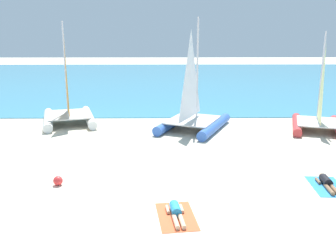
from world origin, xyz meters
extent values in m
plane|color=beige|center=(0.00, 10.00, 0.00)|extent=(120.00, 120.00, 0.00)
cube|color=teal|center=(0.00, 32.31, 0.03)|extent=(120.00, 40.00, 0.05)
cylinder|color=blue|center=(0.38, 10.13, 0.27)|extent=(2.42, 4.58, 0.54)
cylinder|color=blue|center=(2.67, 9.12, 0.27)|extent=(2.42, 4.58, 0.54)
cube|color=silver|center=(1.43, 9.42, 0.58)|extent=(3.51, 3.80, 0.07)
cylinder|color=silver|center=(1.71, 10.04, 3.38)|extent=(0.11, 0.11, 5.67)
pyramid|color=white|center=(1.25, 9.02, 3.21)|extent=(1.07, 2.31, 4.76)
cylinder|color=white|center=(-7.18, 10.84, 0.26)|extent=(1.80, 4.60, 0.53)
cylinder|color=white|center=(-4.85, 11.52, 0.26)|extent=(1.80, 4.60, 0.53)
cube|color=silver|center=(-5.95, 10.97, 0.56)|extent=(3.16, 3.52, 0.07)
cylinder|color=silver|center=(-6.14, 11.60, 3.29)|extent=(0.11, 0.11, 5.51)
pyramid|color=orange|center=(-5.83, 10.55, 3.12)|extent=(0.74, 2.35, 4.63)
cylinder|color=#CC3838|center=(7.47, 9.63, 0.24)|extent=(1.76, 4.12, 0.48)
cube|color=silver|center=(8.45, 9.10, 0.51)|extent=(2.92, 3.23, 0.06)
cylinder|color=silver|center=(8.64, 9.67, 2.97)|extent=(0.10, 0.10, 4.98)
pyramid|color=#EAEA99|center=(8.33, 8.74, 2.82)|extent=(0.74, 2.10, 4.18)
cube|color=#EA5933|center=(0.18, -0.90, 0.01)|extent=(1.33, 2.02, 0.01)
cylinder|color=#268CCC|center=(0.16, -0.71, 0.16)|extent=(0.37, 0.65, 0.30)
sphere|color=#D8AD84|center=(0.11, -0.30, 0.16)|extent=(0.22, 0.22, 0.22)
cylinder|color=#D8AD84|center=(0.15, -1.36, 0.08)|extent=(0.24, 0.79, 0.14)
cylinder|color=#D8AD84|center=(0.33, -1.34, 0.08)|extent=(0.24, 0.79, 0.14)
cylinder|color=#D8AD84|center=(-0.08, -0.58, 0.07)|extent=(0.16, 0.46, 0.10)
cylinder|color=#D8AD84|center=(0.36, -0.52, 0.07)|extent=(0.16, 0.46, 0.10)
cube|color=#338CD8|center=(5.71, 1.28, 0.01)|extent=(1.23, 1.97, 0.01)
cylinder|color=black|center=(5.73, 1.48, 0.16)|extent=(0.34, 0.64, 0.30)
sphere|color=#8C6647|center=(5.75, 1.89, 0.16)|extent=(0.22, 0.22, 0.22)
cylinder|color=#8C6647|center=(5.59, 0.84, 0.08)|extent=(0.20, 0.79, 0.14)
cylinder|color=#8C6647|center=(5.77, 0.83, 0.08)|extent=(0.20, 0.79, 0.14)
cylinder|color=#8C6647|center=(5.52, 1.65, 0.07)|extent=(0.13, 0.46, 0.10)
cylinder|color=#8C6647|center=(5.96, 1.62, 0.07)|extent=(0.13, 0.46, 0.10)
sphere|color=red|center=(-4.05, 1.53, 0.17)|extent=(0.34, 0.34, 0.34)
camera|label=1|loc=(-0.18, -11.22, 5.44)|focal=40.07mm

